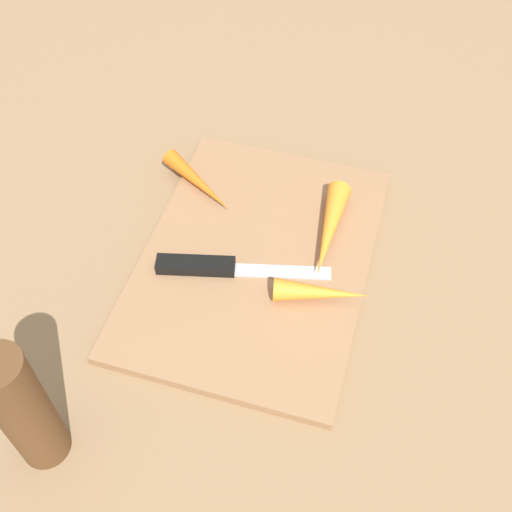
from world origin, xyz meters
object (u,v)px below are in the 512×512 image
(knife, at_px, (207,266))
(carrot_longest, at_px, (329,229))
(cutting_board, at_px, (256,259))
(carrot_shortest, at_px, (321,293))
(pepper_grinder, at_px, (23,410))
(carrot_medium, at_px, (198,182))

(knife, distance_m, carrot_longest, 0.15)
(cutting_board, bearing_deg, carrot_shortest, 65.59)
(pepper_grinder, bearing_deg, cutting_board, 154.57)
(carrot_medium, bearing_deg, carrot_longest, 22.22)
(carrot_medium, bearing_deg, carrot_shortest, -0.51)
(carrot_shortest, bearing_deg, cutting_board, 144.10)
(cutting_board, relative_size, pepper_grinder, 2.23)
(cutting_board, distance_m, carrot_medium, 0.13)
(cutting_board, height_order, knife, knife)
(knife, distance_m, carrot_medium, 0.13)
(knife, bearing_deg, cutting_board, 22.23)
(carrot_longest, height_order, carrot_medium, carrot_longest)
(carrot_longest, bearing_deg, carrot_shortest, 5.42)
(carrot_longest, xyz_separation_m, pepper_grinder, (0.32, -0.20, 0.05))
(knife, relative_size, carrot_medium, 1.62)
(knife, relative_size, pepper_grinder, 1.23)
(pepper_grinder, bearing_deg, knife, 161.07)
(knife, height_order, pepper_grinder, pepper_grinder)
(carrot_medium, bearing_deg, cutting_board, -7.04)
(carrot_shortest, distance_m, pepper_grinder, 0.32)
(cutting_board, xyz_separation_m, carrot_shortest, (0.04, 0.09, 0.02))
(cutting_board, relative_size, carrot_shortest, 3.46)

